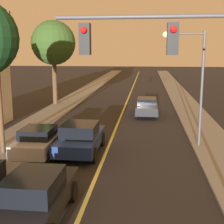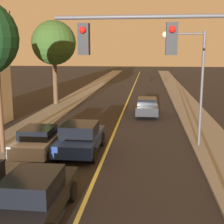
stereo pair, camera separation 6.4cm
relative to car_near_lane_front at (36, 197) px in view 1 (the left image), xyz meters
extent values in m
cube|color=black|center=(1.28, 32.25, -0.78)|extent=(9.16, 80.00, 0.01)
cube|color=#D1C14C|center=(1.28, 32.25, -0.78)|extent=(0.16, 76.00, 0.00)
cube|color=gray|center=(-4.55, 32.25, -0.73)|extent=(2.50, 80.00, 0.12)
cube|color=gray|center=(7.11, 32.25, -0.73)|extent=(2.50, 80.00, 0.12)
cube|color=black|center=(0.00, 0.05, -0.15)|extent=(1.71, 4.39, 0.59)
cube|color=black|center=(0.00, -0.13, 0.46)|extent=(1.51, 1.98, 0.62)
cylinder|color=black|center=(-0.81, 1.41, -0.44)|extent=(0.22, 0.69, 0.69)
cylinder|color=black|center=(0.81, 1.41, -0.44)|extent=(0.22, 0.69, 0.69)
cube|color=navy|center=(0.00, 6.57, -0.11)|extent=(1.93, 4.37, 0.60)
cube|color=black|center=(0.00, 6.40, 0.50)|extent=(1.70, 1.97, 0.62)
cylinder|color=black|center=(-0.92, 7.93, -0.41)|extent=(0.22, 0.76, 0.76)
cylinder|color=black|center=(0.92, 7.93, -0.41)|extent=(0.22, 0.76, 0.76)
cylinder|color=black|center=(-0.92, 5.22, -0.41)|extent=(0.22, 0.76, 0.76)
cylinder|color=black|center=(0.92, 5.22, -0.41)|extent=(0.22, 0.76, 0.76)
cylinder|color=black|center=(-1.10, 1.15, -0.45)|extent=(0.22, 0.67, 0.67)
cube|color=#A5A8B2|center=(-2.01, 6.08, -0.16)|extent=(1.74, 3.82, 0.64)
cube|color=black|center=(-2.01, 5.93, 0.41)|extent=(1.53, 1.72, 0.51)
cylinder|color=black|center=(-2.84, 7.27, -0.48)|extent=(0.22, 0.61, 0.61)
cylinder|color=black|center=(-1.19, 7.27, -0.48)|extent=(0.22, 0.61, 0.61)
cylinder|color=black|center=(-2.84, 4.90, -0.48)|extent=(0.22, 0.61, 0.61)
cylinder|color=black|center=(-1.19, 4.90, -0.48)|extent=(0.22, 0.61, 0.61)
cube|color=black|center=(3.34, 16.64, -0.17)|extent=(1.72, 4.39, 0.63)
cube|color=black|center=(3.34, 16.81, 0.37)|extent=(1.52, 1.98, 0.44)
cylinder|color=black|center=(4.16, 15.28, -0.48)|extent=(0.22, 0.61, 0.61)
cylinder|color=black|center=(2.52, 15.28, -0.48)|extent=(0.22, 0.61, 0.61)
cylinder|color=black|center=(4.16, 18.00, -0.48)|extent=(0.22, 0.61, 0.61)
cylinder|color=black|center=(2.52, 18.00, -0.48)|extent=(0.22, 0.61, 0.61)
cylinder|color=#47474C|center=(3.46, 0.58, 5.35)|extent=(5.60, 0.12, 0.12)
cube|color=black|center=(4.02, 0.58, 4.74)|extent=(0.32, 0.28, 0.90)
sphere|color=red|center=(4.02, 0.40, 4.99)|extent=(0.20, 0.20, 0.20)
cube|color=black|center=(1.50, 0.58, 4.74)|extent=(0.32, 0.28, 0.90)
sphere|color=red|center=(1.50, 0.40, 4.99)|extent=(0.20, 0.20, 0.20)
cylinder|color=#47474C|center=(6.21, 8.27, 2.37)|extent=(0.14, 0.14, 6.09)
cylinder|color=#47474C|center=(5.22, 8.27, 5.27)|extent=(1.98, 0.09, 0.09)
sphere|color=beige|center=(4.23, 8.27, 5.22)|extent=(0.36, 0.36, 0.36)
cylinder|color=#4C3823|center=(-5.48, 20.46, 1.51)|extent=(0.44, 0.44, 4.35)
sphere|color=#2D4C1E|center=(-5.48, 20.46, 5.13)|extent=(4.13, 4.13, 4.13)
camera|label=1|loc=(3.33, -8.57, 4.42)|focal=50.00mm
camera|label=2|loc=(3.39, -8.56, 4.42)|focal=50.00mm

